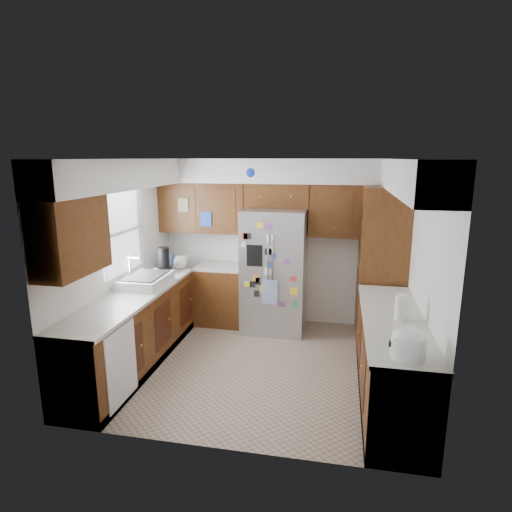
# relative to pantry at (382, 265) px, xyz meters

# --- Properties ---
(floor) EXTENTS (3.60, 3.60, 0.00)m
(floor) POSITION_rel_pantry_xyz_m (-1.50, -1.15, -1.07)
(floor) COLOR tan
(floor) RESTS_ON ground
(room_shell) EXTENTS (3.64, 3.24, 2.52)m
(room_shell) POSITION_rel_pantry_xyz_m (-1.61, -0.79, 0.75)
(room_shell) COLOR white
(room_shell) RESTS_ON ground
(left_counter_run) EXTENTS (1.36, 3.20, 0.92)m
(left_counter_run) POSITION_rel_pantry_xyz_m (-2.86, -1.12, -0.65)
(left_counter_run) COLOR #3D260B
(left_counter_run) RESTS_ON ground
(right_counter_run) EXTENTS (0.63, 2.25, 0.92)m
(right_counter_run) POSITION_rel_pantry_xyz_m (0.00, -1.62, -0.65)
(right_counter_run) COLOR #3D260B
(right_counter_run) RESTS_ON ground
(pantry) EXTENTS (0.60, 0.90, 2.15)m
(pantry) POSITION_rel_pantry_xyz_m (0.00, 0.00, 0.00)
(pantry) COLOR #3D260B
(pantry) RESTS_ON ground
(fridge) EXTENTS (0.90, 0.79, 1.80)m
(fridge) POSITION_rel_pantry_xyz_m (-1.50, 0.05, -0.17)
(fridge) COLOR #A8A8AD
(fridge) RESTS_ON ground
(bridge_cabinet) EXTENTS (0.96, 0.34, 0.35)m
(bridge_cabinet) POSITION_rel_pantry_xyz_m (-1.50, 0.28, 0.90)
(bridge_cabinet) COLOR #3D260B
(bridge_cabinet) RESTS_ON fridge
(fridge_top_items) EXTENTS (0.96, 0.37, 0.31)m
(fridge_top_items) POSITION_rel_pantry_xyz_m (-1.59, 0.24, 1.21)
(fridge_top_items) COLOR #1129AD
(fridge_top_items) RESTS_ON bridge_cabinet
(sink_assembly) EXTENTS (0.52, 0.70, 0.37)m
(sink_assembly) POSITION_rel_pantry_xyz_m (-3.00, -1.05, -0.09)
(sink_assembly) COLOR white
(sink_assembly) RESTS_ON left_counter_run
(left_counter_clutter) EXTENTS (0.43, 0.80, 0.38)m
(left_counter_clutter) POSITION_rel_pantry_xyz_m (-2.96, -0.31, -0.02)
(left_counter_clutter) COLOR black
(left_counter_clutter) RESTS_ON left_counter_run
(rice_cooker) EXTENTS (0.29, 0.28, 0.25)m
(rice_cooker) POSITION_rel_pantry_xyz_m (-0.00, -2.53, -0.03)
(rice_cooker) COLOR white
(rice_cooker) RESTS_ON right_counter_run
(paper_towel) EXTENTS (0.11, 0.11, 0.26)m
(paper_towel) POSITION_rel_pantry_xyz_m (0.05, -1.67, -0.03)
(paper_towel) COLOR white
(paper_towel) RESTS_ON right_counter_run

